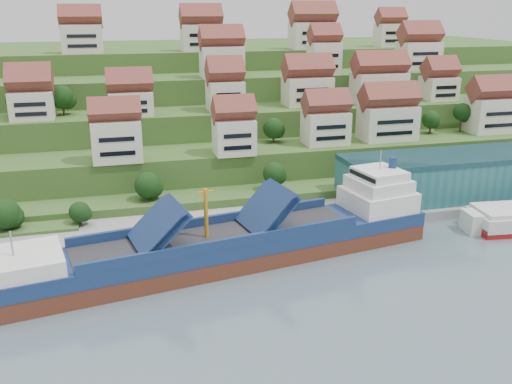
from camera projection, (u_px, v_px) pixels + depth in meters
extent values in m
plane|color=slate|center=(273.00, 255.00, 107.12)|extent=(300.00, 300.00, 0.00)
cube|color=gray|center=(342.00, 213.00, 125.36)|extent=(180.00, 14.00, 2.20)
cube|color=#2D4C1E|center=(200.00, 143.00, 185.54)|extent=(260.00, 128.00, 4.00)
cube|color=#2D4C1E|center=(197.00, 129.00, 189.04)|extent=(260.00, 118.00, 11.00)
cube|color=#2D4C1E|center=(193.00, 114.00, 195.30)|extent=(260.00, 102.00, 18.00)
cube|color=#2D4C1E|center=(189.00, 101.00, 201.56)|extent=(260.00, 86.00, 25.00)
cube|color=#2D4C1E|center=(185.00, 89.00, 208.90)|extent=(260.00, 68.00, 31.00)
cube|color=silver|center=(117.00, 141.00, 127.97)|extent=(10.90, 7.03, 9.32)
cube|color=silver|center=(234.00, 137.00, 134.63)|extent=(9.32, 7.62, 8.24)
cube|color=silver|center=(325.00, 128.00, 144.43)|extent=(10.97, 7.73, 8.13)
cube|color=silver|center=(388.00, 123.00, 149.03)|extent=(14.28, 8.26, 8.77)
cube|color=silver|center=(490.00, 115.00, 157.66)|extent=(12.26, 8.31, 9.42)
cube|color=silver|center=(32.00, 105.00, 139.71)|extent=(10.18, 8.98, 6.80)
cube|color=silver|center=(131.00, 103.00, 144.39)|extent=(10.93, 7.90, 5.99)
cube|color=silver|center=(225.00, 96.00, 150.61)|extent=(9.11, 8.56, 7.74)
cube|color=silver|center=(307.00, 91.00, 158.59)|extent=(12.85, 8.36, 7.79)
cube|color=silver|center=(379.00, 88.00, 161.79)|extent=(14.84, 8.18, 8.50)
cube|color=silver|center=(439.00, 88.00, 168.06)|extent=(9.29, 8.04, 6.62)
cube|color=silver|center=(222.00, 62.00, 161.91)|extent=(11.82, 7.79, 8.64)
cube|color=silver|center=(324.00, 58.00, 169.00)|extent=(8.78, 7.14, 9.28)
cube|color=silver|center=(418.00, 56.00, 180.70)|extent=(12.44, 8.47, 8.64)
cube|color=silver|center=(82.00, 39.00, 169.22)|extent=(11.82, 7.51, 8.25)
cube|color=silver|center=(201.00, 38.00, 178.29)|extent=(12.36, 8.15, 7.96)
cube|color=silver|center=(312.00, 36.00, 186.27)|extent=(14.28, 8.73, 8.37)
cube|color=silver|center=(390.00, 35.00, 196.09)|extent=(9.34, 7.05, 7.62)
ellipsoid|color=#163913|center=(274.00, 174.00, 130.49)|extent=(5.26, 5.26, 5.26)
ellipsoid|color=#163913|center=(148.00, 185.00, 123.98)|extent=(5.86, 5.86, 5.86)
ellipsoid|color=#163913|center=(431.00, 120.00, 155.84)|extent=(4.84, 4.84, 4.84)
ellipsoid|color=#163913|center=(462.00, 112.00, 157.60)|extent=(4.91, 4.91, 4.91)
ellipsoid|color=#163913|center=(274.00, 128.00, 145.67)|extent=(5.37, 5.37, 5.37)
ellipsoid|color=#163913|center=(358.00, 80.00, 164.80)|extent=(5.38, 5.38, 5.38)
ellipsoid|color=#163913|center=(18.00, 101.00, 142.95)|extent=(6.12, 6.12, 6.12)
ellipsoid|color=#163913|center=(62.00, 97.00, 144.03)|extent=(5.91, 5.91, 5.91)
ellipsoid|color=#163913|center=(225.00, 57.00, 166.45)|extent=(6.13, 6.13, 6.13)
ellipsoid|color=#163913|center=(317.00, 56.00, 176.25)|extent=(4.26, 4.26, 4.26)
ellipsoid|color=#163913|center=(317.00, 61.00, 174.73)|extent=(4.85, 4.85, 4.85)
ellipsoid|color=#163913|center=(5.00, 214.00, 110.97)|extent=(6.01, 6.01, 6.01)
ellipsoid|color=#163913|center=(80.00, 212.00, 114.55)|extent=(4.25, 4.25, 4.25)
cube|color=#266569|center=(467.00, 174.00, 132.96)|extent=(60.00, 15.00, 10.00)
cylinder|color=gray|center=(343.00, 199.00, 118.69)|extent=(0.16, 0.16, 8.00)
cube|color=maroon|center=(347.00, 183.00, 117.70)|extent=(1.20, 0.05, 0.80)
cube|color=#58291A|center=(228.00, 258.00, 103.59)|extent=(79.90, 25.62, 5.06)
cube|color=navy|center=(228.00, 241.00, 102.54)|extent=(79.92, 25.74, 2.63)
cube|color=white|center=(28.00, 261.00, 88.55)|extent=(11.97, 13.12, 2.63)
cube|color=#262628|center=(217.00, 236.00, 101.33)|extent=(51.66, 18.92, 0.30)
cube|color=navy|center=(155.00, 227.00, 95.85)|extent=(9.40, 12.32, 7.00)
cube|color=navy|center=(264.00, 210.00, 103.85)|extent=(9.03, 12.26, 7.40)
cylinder|color=orange|center=(206.00, 214.00, 99.13)|extent=(0.82, 0.82, 9.11)
cube|color=white|center=(378.00, 199.00, 114.32)|extent=(13.96, 13.47, 4.05)
cube|color=white|center=(379.00, 184.00, 113.31)|extent=(11.76, 11.92, 2.53)
cube|color=white|center=(379.00, 174.00, 112.64)|extent=(9.55, 10.38, 1.82)
cylinder|color=navy|center=(393.00, 163.00, 113.24)|extent=(1.88, 1.88, 2.23)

